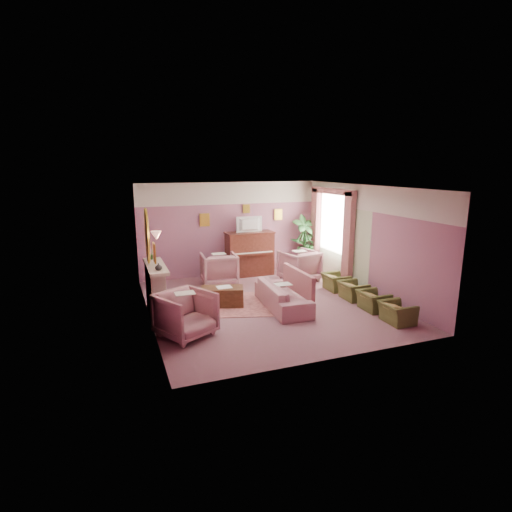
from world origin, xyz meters
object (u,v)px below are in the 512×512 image
object	(u,v)px
floral_armchair_left	(219,267)
floral_armchair_front	(186,312)
side_table	(307,260)
olive_chair_a	(397,310)
olive_chair_c	(353,288)
sofa	(283,291)
coffee_table	(222,296)
television	(250,223)
olive_chair_d	(336,279)
piano	(250,254)
floral_armchair_right	(299,264)
olive_chair_b	(373,298)

from	to	relation	value
floral_armchair_left	floral_armchair_front	distance (m)	3.55
floral_armchair_front	side_table	xyz separation A→B (m)	(4.57, 3.72, -0.14)
olive_chair_a	olive_chair_c	world-z (taller)	same
olive_chair_a	sofa	bearing A→B (deg)	137.99
coffee_table	olive_chair_a	bearing A→B (deg)	-36.19
olive_chair_c	side_table	world-z (taller)	side_table
television	olive_chair_d	size ratio (longest dim) A/B	1.18
piano	floral_armchair_right	distance (m)	1.59
olive_chair_a	olive_chair_c	size ratio (longest dim) A/B	1.00
olive_chair_b	olive_chair_c	bearing A→B (deg)	90.00
floral_armchair_right	olive_chair_c	size ratio (longest dim) A/B	1.45
olive_chair_b	sofa	bearing A→B (deg)	154.97
floral_armchair_left	olive_chair_d	world-z (taller)	floral_armchair_left
floral_armchair_right	olive_chair_b	xyz separation A→B (m)	(0.51, -2.80, -0.20)
television	floral_armchair_right	distance (m)	1.90
piano	floral_armchair_left	size ratio (longest dim) A/B	1.42
television	side_table	bearing A→B (deg)	-2.09
floral_armchair_front	olive_chair_d	world-z (taller)	floral_armchair_front
coffee_table	olive_chair_b	xyz separation A→B (m)	(3.18, -1.51, 0.07)
piano	floral_armchair_front	distance (m)	4.69
floral_armchair_right	olive_chair_d	world-z (taller)	floral_armchair_right
sofa	side_table	size ratio (longest dim) A/B	2.85
television	floral_armchair_front	world-z (taller)	television
piano	olive_chair_a	size ratio (longest dim) A/B	2.06
television	coffee_table	world-z (taller)	television
sofa	floral_armchair_front	world-z (taller)	floral_armchair_front
television	side_table	distance (m)	2.27
sofa	floral_armchair_front	bearing A→B (deg)	-161.29
olive_chair_b	television	bearing A→B (deg)	113.11
sofa	floral_armchair_right	xyz separation A→B (m)	(1.38, 1.92, 0.09)
floral_armchair_right	olive_chair_b	distance (m)	2.85
television	floral_armchair_front	bearing A→B (deg)	-125.25
floral_armchair_left	floral_armchair_front	bearing A→B (deg)	-115.66
floral_armchair_right	floral_armchair_front	xyz separation A→B (m)	(-3.81, -2.74, 0.00)
piano	olive_chair_c	distance (m)	3.51
piano	floral_armchair_left	distance (m)	1.32
olive_chair_a	floral_armchair_left	bearing A→B (deg)	124.32
side_table	coffee_table	bearing A→B (deg)	-146.48
television	floral_armchair_front	xyz separation A→B (m)	(-2.68, -3.79, -1.11)
piano	television	distance (m)	0.95
piano	coffee_table	distance (m)	2.88
coffee_table	olive_chair_c	distance (m)	3.26
floral_armchair_left	olive_chair_d	bearing A→B (deg)	-30.19
coffee_table	floral_armchair_right	size ratio (longest dim) A/B	1.01
olive_chair_a	olive_chair_d	size ratio (longest dim) A/B	1.00
television	olive_chair_a	bearing A→B (deg)	-70.61
coffee_table	floral_armchair_front	size ratio (longest dim) A/B	1.01
sofa	piano	bearing A→B (deg)	85.32
sofa	olive_chair_a	distance (m)	2.55
piano	olive_chair_b	xyz separation A→B (m)	(1.64, -3.90, -0.36)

